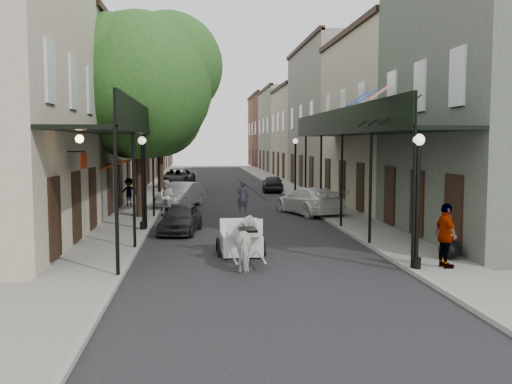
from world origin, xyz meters
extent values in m
plane|color=gray|center=(0.00, 0.00, 0.00)|extent=(140.00, 140.00, 0.00)
cube|color=black|center=(0.00, 20.00, 0.01)|extent=(8.00, 90.00, 0.01)
cube|color=gray|center=(-5.00, 20.00, 0.06)|extent=(2.20, 90.00, 0.12)
cube|color=gray|center=(5.00, 20.00, 0.06)|extent=(2.20, 90.00, 0.12)
cube|color=#BDB197|center=(-8.60, 30.00, 5.25)|extent=(5.00, 80.00, 10.50)
cube|color=gray|center=(8.60, 30.00, 5.25)|extent=(5.00, 80.00, 10.50)
cube|color=black|center=(-5.00, 7.00, 4.00)|extent=(2.20, 18.00, 0.12)
cube|color=black|center=(-3.95, 7.00, 4.50)|extent=(0.06, 18.00, 1.00)
cylinder|color=black|center=(-4.00, -2.00, 2.12)|extent=(0.10, 0.10, 4.00)
cylinder|color=black|center=(-4.00, 6.00, 2.12)|extent=(0.10, 0.10, 4.00)
cylinder|color=black|center=(-4.00, 14.00, 2.12)|extent=(0.10, 0.10, 4.00)
cube|color=black|center=(5.00, 7.00, 4.00)|extent=(2.20, 18.00, 0.12)
cube|color=black|center=(3.95, 7.00, 4.50)|extent=(0.06, 18.00, 1.00)
cylinder|color=black|center=(4.00, -2.00, 2.12)|extent=(0.10, 0.10, 4.00)
cylinder|color=black|center=(4.00, 6.00, 2.12)|extent=(0.10, 0.10, 4.00)
cylinder|color=black|center=(4.00, 14.00, 2.12)|extent=(0.10, 0.10, 4.00)
cylinder|color=#382619|center=(-4.60, 10.00, 2.92)|extent=(0.44, 0.44, 5.60)
sphere|color=#194E1E|center=(-4.60, 10.00, 6.20)|extent=(6.80, 6.80, 6.80)
sphere|color=#194E1E|center=(-3.24, 10.60, 7.20)|extent=(5.10, 5.10, 5.10)
cylinder|color=#382619|center=(-4.60, 24.00, 2.64)|extent=(0.44, 0.44, 5.04)
sphere|color=#194E1E|center=(-4.60, 24.00, 5.58)|extent=(6.00, 6.00, 6.00)
sphere|color=#194E1E|center=(-3.40, 24.60, 6.48)|extent=(4.50, 4.50, 4.50)
cylinder|color=black|center=(4.10, -2.00, 0.27)|extent=(0.28, 0.28, 0.30)
cylinder|color=black|center=(4.10, -2.00, 1.82)|extent=(0.12, 0.12, 3.40)
sphere|color=white|center=(4.10, -2.00, 3.67)|extent=(0.32, 0.32, 0.32)
cylinder|color=black|center=(-4.10, 6.00, 0.27)|extent=(0.28, 0.28, 0.30)
cylinder|color=black|center=(-4.10, 6.00, 1.82)|extent=(0.12, 0.12, 3.40)
sphere|color=white|center=(-4.10, 6.00, 3.67)|extent=(0.32, 0.32, 0.32)
cylinder|color=black|center=(4.10, 18.00, 0.27)|extent=(0.28, 0.28, 0.30)
cylinder|color=black|center=(4.10, 18.00, 1.82)|extent=(0.12, 0.12, 3.40)
sphere|color=white|center=(4.10, 18.00, 3.67)|extent=(0.32, 0.32, 0.32)
imported|color=silver|center=(-0.48, -1.00, 0.73)|extent=(0.84, 1.75, 1.46)
torus|color=black|center=(-1.28, 1.54, 0.55)|extent=(0.12, 1.14, 1.14)
torus|color=black|center=(0.17, 1.59, 0.55)|extent=(0.12, 1.14, 1.14)
torus|color=black|center=(-1.07, 0.31, 0.28)|extent=(0.08, 0.59, 0.59)
torus|color=black|center=(0.03, 0.35, 0.28)|extent=(0.08, 0.59, 0.59)
cube|color=silver|center=(-0.55, 1.39, 0.93)|extent=(1.29, 1.63, 0.62)
cube|color=silver|center=(-0.52, 0.46, 1.37)|extent=(1.08, 0.52, 0.11)
cube|color=silver|center=(-0.52, 0.24, 1.64)|extent=(1.06, 0.12, 0.44)
imported|color=black|center=(-0.52, 0.46, 1.92)|extent=(0.37, 0.25, 1.00)
imported|color=beige|center=(-3.48, 11.79, 0.86)|extent=(0.98, 0.85, 1.72)
imported|color=gray|center=(-5.71, 14.70, 0.88)|extent=(1.05, 0.69, 1.51)
imported|color=gray|center=(4.94, -2.00, 1.02)|extent=(0.52, 1.09, 1.81)
imported|color=black|center=(-2.60, 5.60, 0.59)|extent=(1.89, 3.62, 1.18)
imported|color=#A2A2A7|center=(-2.88, 14.76, 0.68)|extent=(2.84, 4.40, 1.37)
imported|color=black|center=(-3.60, 28.81, 0.75)|extent=(2.91, 5.61, 1.51)
imported|color=white|center=(3.60, 10.88, 0.69)|extent=(3.32, 5.11, 1.38)
imported|color=black|center=(3.45, 23.86, 0.62)|extent=(1.74, 3.72, 1.23)
ellipsoid|color=black|center=(5.60, -0.84, 0.40)|extent=(0.66, 0.66, 0.56)
ellipsoid|color=black|center=(5.90, -0.39, 0.35)|extent=(0.58, 0.58, 0.46)
camera|label=1|loc=(-1.84, -17.01, 3.60)|focal=40.00mm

